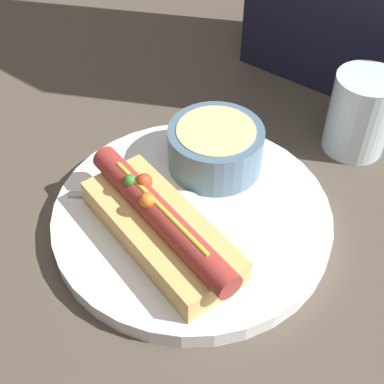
{
  "coord_description": "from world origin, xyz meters",
  "views": [
    {
      "loc": [
        0.22,
        -0.29,
        0.42
      ],
      "look_at": [
        0.0,
        0.0,
        0.05
      ],
      "focal_mm": 50.0,
      "sensor_mm": 36.0,
      "label": 1
    }
  ],
  "objects_px": {
    "spoon": "(170,198)",
    "drinking_glass": "(360,114)",
    "soup_bowl": "(216,146)",
    "hot_dog": "(161,226)"
  },
  "relations": [
    {
      "from": "spoon",
      "to": "drinking_glass",
      "type": "distance_m",
      "value": 0.24
    },
    {
      "from": "spoon",
      "to": "drinking_glass",
      "type": "height_order",
      "value": "drinking_glass"
    },
    {
      "from": "soup_bowl",
      "to": "drinking_glass",
      "type": "height_order",
      "value": "drinking_glass"
    },
    {
      "from": "soup_bowl",
      "to": "spoon",
      "type": "distance_m",
      "value": 0.08
    },
    {
      "from": "soup_bowl",
      "to": "hot_dog",
      "type": "bearing_deg",
      "value": -79.47
    },
    {
      "from": "hot_dog",
      "to": "soup_bowl",
      "type": "bearing_deg",
      "value": 115.87
    },
    {
      "from": "hot_dog",
      "to": "drinking_glass",
      "type": "xyz_separation_m",
      "value": [
        0.08,
        0.26,
        0.01
      ]
    },
    {
      "from": "soup_bowl",
      "to": "drinking_glass",
      "type": "relative_size",
      "value": 1.07
    },
    {
      "from": "drinking_glass",
      "to": "spoon",
      "type": "bearing_deg",
      "value": -115.55
    },
    {
      "from": "spoon",
      "to": "drinking_glass",
      "type": "xyz_separation_m",
      "value": [
        0.1,
        0.22,
        0.02
      ]
    }
  ]
}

